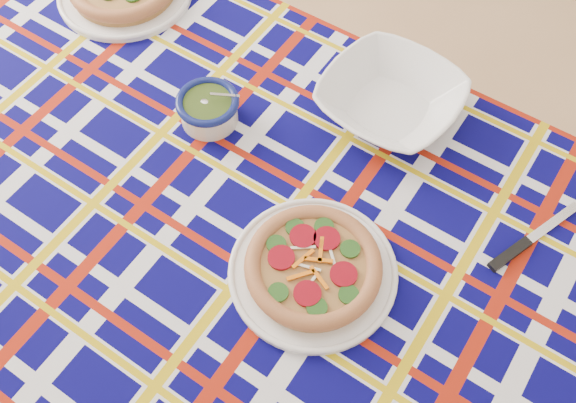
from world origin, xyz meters
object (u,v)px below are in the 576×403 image
at_px(main_focaccia_plate, 313,266).
at_px(pesto_bowl, 208,107).
at_px(dining_table, 245,227).
at_px(serving_bowl, 390,99).

distance_m(main_focaccia_plate, pesto_bowl, 0.40).
bearing_deg(pesto_bowl, dining_table, -45.27).
bearing_deg(main_focaccia_plate, dining_table, 158.29).
xyz_separation_m(dining_table, pesto_bowl, (-0.15, 0.16, 0.11)).
xyz_separation_m(main_focaccia_plate, serving_bowl, (-0.01, 0.40, 0.00)).
bearing_deg(pesto_bowl, main_focaccia_plate, -34.48).
height_order(pesto_bowl, serving_bowl, pesto_bowl).
height_order(main_focaccia_plate, pesto_bowl, pesto_bowl).
relative_size(main_focaccia_plate, serving_bowl, 1.11).
bearing_deg(serving_bowl, pesto_bowl, -151.00).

